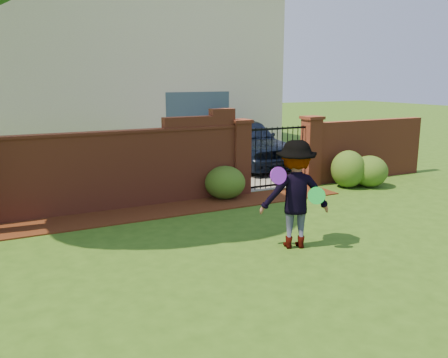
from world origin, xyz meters
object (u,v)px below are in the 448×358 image
car (247,143)px  man (295,195)px  frisbee_green (317,196)px  frisbee_purple (278,176)px

car → man: (-3.01, -6.95, 0.13)m
man → car: bearing=-91.3°
frisbee_green → man: bearing=117.4°
man → frisbee_purple: 0.56m
car → frisbee_green: car is taller
man → frisbee_purple: size_ratio=6.41×
car → man: size_ratio=2.54×
man → frisbee_green: size_ratio=6.40×
car → frisbee_purple: car is taller
car → frisbee_purple: 7.81m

